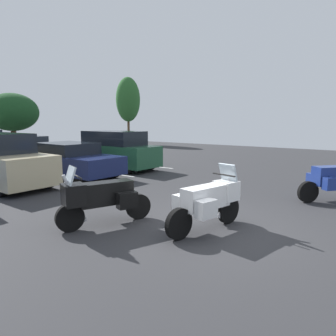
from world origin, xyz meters
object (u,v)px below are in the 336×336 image
at_px(motorcycle_third, 102,197).
at_px(car_champagne, 1,161).
at_px(car_green, 116,150).
at_px(car_far_white, 27,148).
at_px(motorcycle_touring, 208,200).
at_px(car_navy, 72,160).

height_order(motorcycle_third, car_champagne, car_champagne).
bearing_deg(car_green, car_far_white, 96.92).
relative_size(motorcycle_touring, car_navy, 0.46).
bearing_deg(car_navy, motorcycle_third, -121.61).
bearing_deg(motorcycle_touring, car_navy, 72.99).
bearing_deg(car_far_white, car_navy, -105.39).
bearing_deg(car_green, car_champagne, 175.87).
xyz_separation_m(motorcycle_third, car_champagne, (0.85, 6.25, 0.25)).
bearing_deg(motorcycle_touring, car_green, 57.39).
relative_size(car_champagne, car_far_white, 0.96).
height_order(motorcycle_touring, car_green, car_green).
bearing_deg(car_navy, car_green, 1.02).
height_order(motorcycle_third, car_navy, car_navy).
bearing_deg(car_champagne, motorcycle_third, -97.72).
height_order(car_green, car_far_white, car_green).
relative_size(motorcycle_third, car_green, 0.47).
bearing_deg(motorcycle_touring, car_champagne, 92.22).
bearing_deg(motorcycle_third, car_navy, 58.39).
xyz_separation_m(car_navy, car_far_white, (1.85, 6.72, 0.01)).
distance_m(motorcycle_third, car_champagne, 6.32).
distance_m(car_champagne, car_navy, 2.77).
distance_m(motorcycle_third, car_navy, 6.83).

